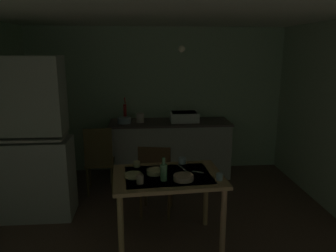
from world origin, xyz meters
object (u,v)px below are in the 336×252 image
at_px(chair_far_side, 156,179).
at_px(teacup_cream, 182,160).
at_px(hutch_cabinet, 30,145).
at_px(chair_by_counter, 99,159).
at_px(mixing_bowl_counter, 124,120).
at_px(serving_bowl_wide, 155,172).
at_px(sink_basin, 184,117).
at_px(glass_bottle, 164,172).
at_px(dining_table, 168,185).
at_px(hand_pump, 125,111).

xyz_separation_m(chair_far_side, teacup_cream, (0.28, -0.29, 0.32)).
relative_size(hutch_cabinet, chair_by_counter, 1.98).
xyz_separation_m(mixing_bowl_counter, chair_by_counter, (-0.33, -0.57, -0.43)).
height_order(hutch_cabinet, serving_bowl_wide, hutch_cabinet).
xyz_separation_m(sink_basin, chair_by_counter, (-1.27, -0.62, -0.47)).
bearing_deg(glass_bottle, chair_far_side, 93.76).
distance_m(chair_far_side, chair_by_counter, 1.04).
bearing_deg(sink_basin, dining_table, -101.92).
bearing_deg(dining_table, hutch_cabinet, 155.09).
distance_m(sink_basin, hand_pump, 0.94).
bearing_deg(hand_pump, serving_bowl_wide, -78.66).
distance_m(mixing_bowl_counter, chair_by_counter, 0.79).
relative_size(sink_basin, chair_by_counter, 0.45).
distance_m(sink_basin, dining_table, 2.01).
distance_m(dining_table, chair_far_side, 0.64).
xyz_separation_m(hutch_cabinet, serving_bowl_wide, (1.45, -0.70, -0.11)).
bearing_deg(sink_basin, serving_bowl_wide, -105.99).
xyz_separation_m(mixing_bowl_counter, teacup_cream, (0.72, -1.57, -0.13)).
relative_size(mixing_bowl_counter, dining_table, 0.19).
bearing_deg(hutch_cabinet, dining_table, -24.91).
bearing_deg(hand_pump, glass_bottle, -77.44).
xyz_separation_m(dining_table, serving_bowl_wide, (-0.13, 0.04, 0.13)).
height_order(dining_table, serving_bowl_wide, serving_bowl_wide).
height_order(hutch_cabinet, glass_bottle, hutch_cabinet).
height_order(sink_basin, teacup_cream, sink_basin).
bearing_deg(serving_bowl_wide, glass_bottle, -64.68).
xyz_separation_m(dining_table, chair_far_side, (-0.10, 0.61, -0.18)).
height_order(sink_basin, chair_by_counter, sink_basin).
distance_m(hutch_cabinet, teacup_cream, 1.82).
distance_m(mixing_bowl_counter, dining_table, 1.98).
xyz_separation_m(dining_table, teacup_cream, (0.18, 0.32, 0.14)).
relative_size(hand_pump, mixing_bowl_counter, 1.83).
xyz_separation_m(hutch_cabinet, chair_far_side, (1.48, -0.13, -0.42)).
relative_size(chair_by_counter, glass_bottle, 4.27).
relative_size(mixing_bowl_counter, chair_far_side, 0.23).
bearing_deg(hutch_cabinet, chair_by_counter, 39.11).
height_order(hutch_cabinet, hand_pump, hutch_cabinet).
height_order(mixing_bowl_counter, chair_far_side, mixing_bowl_counter).
relative_size(dining_table, serving_bowl_wide, 6.98).
relative_size(dining_table, glass_bottle, 4.99).
bearing_deg(teacup_cream, glass_bottle, -117.35).
bearing_deg(dining_table, hand_pump, 104.81).
bearing_deg(chair_far_side, chair_by_counter, 137.06).
xyz_separation_m(hutch_cabinet, mixing_bowl_counter, (1.05, 1.15, 0.03)).
bearing_deg(hand_pump, sink_basin, -2.77).
bearing_deg(sink_basin, mixing_bowl_counter, -176.96).
relative_size(hand_pump, serving_bowl_wide, 2.37).
bearing_deg(teacup_cream, serving_bowl_wide, -138.19).
bearing_deg(glass_bottle, serving_bowl_wide, 115.32).
bearing_deg(chair_by_counter, dining_table, -56.74).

